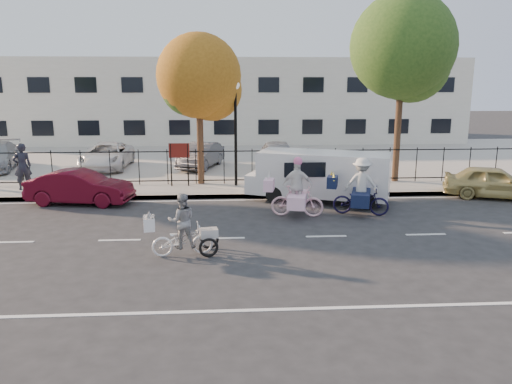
{
  "coord_description": "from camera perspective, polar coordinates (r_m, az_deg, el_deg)",
  "views": [
    {
      "loc": [
        0.09,
        -13.87,
        4.48
      ],
      "look_at": [
        1.01,
        1.2,
        1.1
      ],
      "focal_mm": 35.0,
      "sensor_mm": 36.0,
      "label": 1
    }
  ],
  "objects": [
    {
      "name": "sidewalk",
      "position": [
        20.45,
        -3.64,
        0.16
      ],
      "size": [
        60.0,
        2.2,
        0.15
      ],
      "primitive_type": "cube",
      "color": "#A8A399",
      "rests_on": "ground"
    },
    {
      "name": "red_sedan",
      "position": [
        19.53,
        -19.47,
        0.52
      ],
      "size": [
        3.99,
        1.94,
        1.26
      ],
      "primitive_type": "imported",
      "rotation": [
        0.0,
        0.0,
        1.41
      ],
      "color": "#4F0919",
      "rests_on": "ground"
    },
    {
      "name": "parking_lot",
      "position": [
        29.21,
        -3.62,
        3.92
      ],
      "size": [
        60.0,
        15.6,
        0.15
      ],
      "primitive_type": "cube",
      "color": "#A8A399",
      "rests_on": "ground"
    },
    {
      "name": "pedestrian",
      "position": [
        22.24,
        -25.14,
        2.66
      ],
      "size": [
        0.82,
        0.74,
        1.89
      ],
      "primitive_type": "imported",
      "rotation": [
        0.0,
        0.0,
        3.68
      ],
      "color": "black",
      "rests_on": "sidewalk"
    },
    {
      "name": "lamppost",
      "position": [
        20.72,
        -2.36,
        8.82
      ],
      "size": [
        0.36,
        0.36,
        4.33
      ],
      "color": "black",
      "rests_on": "sidewalk"
    },
    {
      "name": "tree_mid",
      "position": [
        21.25,
        -6.16,
        12.59
      ],
      "size": [
        3.54,
        3.51,
        6.43
      ],
      "color": "#442D1D",
      "rests_on": "ground"
    },
    {
      "name": "street_sign",
      "position": [
        20.99,
        -8.76,
        4.08
      ],
      "size": [
        0.85,
        0.06,
        1.8
      ],
      "color": "black",
      "rests_on": "sidewalk"
    },
    {
      "name": "lot_car_c",
      "position": [
        25.48,
        -6.3,
        4.18
      ],
      "size": [
        2.38,
        4.0,
        1.24
      ],
      "primitive_type": "imported",
      "rotation": [
        0.0,
        0.0,
        -0.3
      ],
      "color": "#46484E",
      "rests_on": "parking_lot"
    },
    {
      "name": "gold_sedan",
      "position": [
        21.45,
        25.54,
        1.03
      ],
      "size": [
        3.97,
        2.67,
        1.26
      ],
      "primitive_type": "imported",
      "rotation": [
        0.0,
        0.0,
        1.22
      ],
      "color": "tan",
      "rests_on": "ground"
    },
    {
      "name": "bull_bike",
      "position": [
        17.27,
        11.83,
        -0.02
      ],
      "size": [
        2.18,
        1.53,
        1.96
      ],
      "rotation": [
        0.0,
        0.0,
        1.27
      ],
      "color": "black",
      "rests_on": "ground"
    },
    {
      "name": "zebra_trike",
      "position": [
        13.15,
        -8.41,
        -4.5
      ],
      "size": [
        1.95,
        0.94,
        1.66
      ],
      "rotation": [
        0.0,
        0.0,
        1.74
      ],
      "color": "white",
      "rests_on": "ground"
    },
    {
      "name": "ground",
      "position": [
        14.58,
        -3.68,
        -5.31
      ],
      "size": [
        120.0,
        120.0,
        0.0
      ],
      "primitive_type": "plane",
      "color": "#333334"
    },
    {
      "name": "iron_fence",
      "position": [
        21.37,
        -3.67,
        2.95
      ],
      "size": [
        58.0,
        0.06,
        1.5
      ],
      "primitive_type": null,
      "color": "black",
      "rests_on": "sidewalk"
    },
    {
      "name": "road_markings",
      "position": [
        14.58,
        -3.68,
        -5.29
      ],
      "size": [
        60.0,
        9.52,
        0.01
      ],
      "primitive_type": null,
      "color": "silver",
      "rests_on": "ground"
    },
    {
      "name": "building",
      "position": [
        38.9,
        -3.66,
        10.42
      ],
      "size": [
        34.0,
        10.0,
        6.0
      ],
      "primitive_type": "cube",
      "color": "silver",
      "rests_on": "ground"
    },
    {
      "name": "white_van",
      "position": [
        18.87,
        7.44,
        1.99
      ],
      "size": [
        5.71,
        3.37,
        1.87
      ],
      "rotation": [
        0.0,
        0.0,
        -0.36
      ],
      "color": "white",
      "rests_on": "ground"
    },
    {
      "name": "tree_east",
      "position": [
        22.61,
        16.71,
        15.12
      ],
      "size": [
        4.41,
        4.41,
        8.09
      ],
      "color": "#442D1D",
      "rests_on": "ground"
    },
    {
      "name": "lot_car_b",
      "position": [
        26.23,
        -16.67,
        3.99
      ],
      "size": [
        2.13,
        4.59,
        1.27
      ],
      "primitive_type": "imported",
      "rotation": [
        0.0,
        0.0,
        0.0
      ],
      "color": "silver",
      "rests_on": "parking_lot"
    },
    {
      "name": "lot_car_d",
      "position": [
        24.93,
        2.48,
        4.24
      ],
      "size": [
        1.71,
        4.13,
        1.4
      ],
      "primitive_type": "imported",
      "rotation": [
        0.0,
        0.0,
        -0.01
      ],
      "color": "#94969B",
      "rests_on": "parking_lot"
    },
    {
      "name": "curb",
      "position": [
        19.43,
        -3.65,
        -0.51
      ],
      "size": [
        60.0,
        0.1,
        0.15
      ],
      "primitive_type": "cube",
      "color": "#A8A399",
      "rests_on": "ground"
    },
    {
      "name": "unicorn_bike",
      "position": [
        16.71,
        4.62,
        -0.31
      ],
      "size": [
        2.06,
        1.47,
        2.04
      ],
      "rotation": [
        0.0,
        0.0,
        1.36
      ],
      "color": "#FFC2CE",
      "rests_on": "ground"
    }
  ]
}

